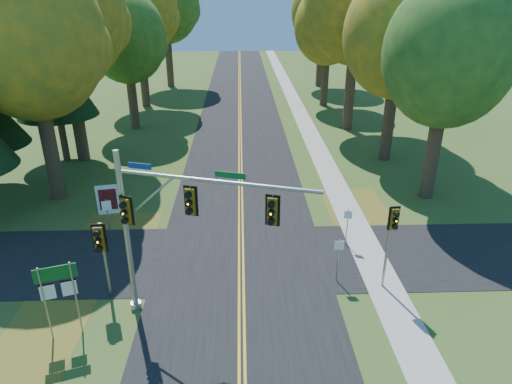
{
  "coord_description": "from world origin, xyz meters",
  "views": [
    {
      "loc": [
        0.07,
        -16.68,
        11.86
      ],
      "look_at": [
        0.74,
        2.58,
        3.2
      ],
      "focal_mm": 32.0,
      "sensor_mm": 36.0,
      "label": 1
    }
  ],
  "objects_px": {
    "route_sign_cluster": "(58,287)",
    "info_kiosk": "(108,200)",
    "traffic_mast": "(169,219)",
    "east_signal_pole": "(392,227)"
  },
  "relations": [
    {
      "from": "route_sign_cluster",
      "to": "info_kiosk",
      "type": "distance_m",
      "value": 10.22
    },
    {
      "from": "info_kiosk",
      "to": "traffic_mast",
      "type": "bearing_deg",
      "value": -72.35
    },
    {
      "from": "traffic_mast",
      "to": "east_signal_pole",
      "type": "height_order",
      "value": "traffic_mast"
    },
    {
      "from": "route_sign_cluster",
      "to": "traffic_mast",
      "type": "bearing_deg",
      "value": -5.63
    },
    {
      "from": "east_signal_pole",
      "to": "traffic_mast",
      "type": "bearing_deg",
      "value": -176.32
    },
    {
      "from": "route_sign_cluster",
      "to": "info_kiosk",
      "type": "relative_size",
      "value": 1.78
    },
    {
      "from": "east_signal_pole",
      "to": "info_kiosk",
      "type": "bearing_deg",
      "value": 144.47
    },
    {
      "from": "east_signal_pole",
      "to": "info_kiosk",
      "type": "distance_m",
      "value": 15.8
    },
    {
      "from": "traffic_mast",
      "to": "info_kiosk",
      "type": "distance_m",
      "value": 11.01
    },
    {
      "from": "traffic_mast",
      "to": "route_sign_cluster",
      "type": "xyz_separation_m",
      "value": [
        -3.98,
        -0.91,
        -2.16
      ]
    }
  ]
}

